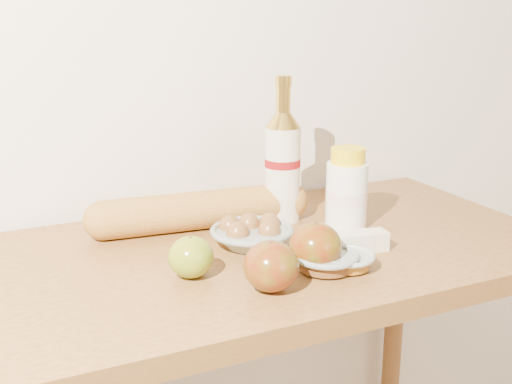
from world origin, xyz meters
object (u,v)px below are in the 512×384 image
table (249,309)px  cream_bottle (347,191)px  egg_bowl (252,234)px  bourbon_bottle (283,163)px  baguette (201,210)px

table → cream_bottle: (0.23, 0.03, 0.20)m
table → egg_bowl: 0.15m
cream_bottle → bourbon_bottle: bearing=157.4°
baguette → egg_bowl: bearing=-62.9°
table → cream_bottle: bearing=7.1°
table → egg_bowl: egg_bowl is taller
bourbon_bottle → baguette: (-0.18, 0.02, -0.09)m
table → baguette: 0.22m
baguette → table: bearing=-69.2°
egg_bowl → baguette: 0.14m
cream_bottle → baguette: cream_bottle is taller
egg_bowl → table: bearing=-127.7°
bourbon_bottle → baguette: 0.20m
bourbon_bottle → cream_bottle: 0.15m
bourbon_bottle → baguette: bearing=-178.9°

